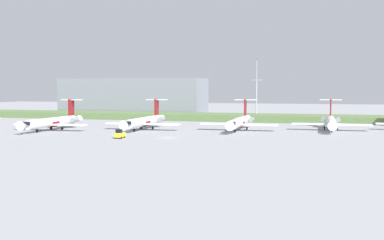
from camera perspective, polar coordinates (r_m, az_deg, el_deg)
The scene contains 9 objects.
ground_plane at distance 143.13m, azimuth 0.83°, elevation -1.00°, with size 500.00×500.00×0.00m, color #939399.
grass_berm at distance 178.71m, azimuth 3.84°, elevation 0.37°, with size 320.00×20.00×2.46m, color #597542.
regional_jet_second at distance 141.38m, azimuth -17.04°, elevation -0.20°, with size 22.81×31.00×9.00m.
regional_jet_third at distance 137.93m, azimuth -5.96°, elevation -0.15°, with size 22.81×31.00×9.00m.
regional_jet_fourth at distance 135.93m, azimuth 6.01°, elevation -0.21°, with size 22.81×31.00×9.00m.
regional_jet_fifth at distance 141.60m, azimuth 17.08°, elevation -0.19°, with size 22.81×31.00×9.00m.
antenna_mast at distance 180.79m, azimuth 8.09°, elevation 3.16°, with size 4.40×0.50×24.16m.
distant_hangar at distance 212.77m, azimuth -7.37°, elevation 2.87°, with size 66.58×21.61×17.05m, color gray.
baggage_tug at distance 114.31m, azimuth -9.05°, elevation -1.78°, with size 1.72×3.20×2.30m.
Camera 1 is at (36.44, -107.87, 12.21)m, focal length 42.50 mm.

